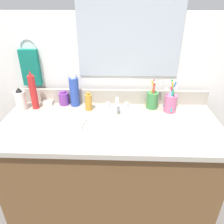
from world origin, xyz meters
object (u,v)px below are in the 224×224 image
Objects in this scene: bottle_spray_red at (33,92)px; soap_bar at (48,103)px; bottle_shampoo_blue at (74,91)px; cup_pink at (170,102)px; bottle_oil_amber at (89,102)px; hand_towel at (31,68)px; bottle_cream_purple at (64,98)px; faucet at (117,106)px; cup_green at (152,100)px; bottle_lotion_white at (21,100)px.

bottle_spray_red is 0.12m from soap_bar.
bottle_shampoo_blue is at bearing -1.00° from soap_bar.
bottle_oil_amber is at bearing 179.81° from cup_pink.
bottle_shampoo_blue reaches higher than bottle_oil_amber.
hand_towel is 2.40× the size of bottle_cream_purple.
bottle_spray_red is at bearing 179.13° from cup_pink.
faucet is at bearing -179.36° from cup_pink.
cup_pink is at bearing 0.64° from faucet.
cup_green is 0.65m from soap_bar.
bottle_shampoo_blue is 3.24× the size of soap_bar.
bottle_cream_purple is (0.24, 0.07, -0.02)m from bottle_lotion_white.
bottle_oil_amber is 1.23× the size of bottle_cream_purple.
bottle_shampoo_blue reaches higher than cup_green.
faucet is (0.53, -0.13, -0.19)m from hand_towel.
soap_bar is (0.06, 0.05, -0.10)m from bottle_spray_red.
bottle_cream_purple is at bearing 157.27° from bottle_oil_amber.
bottle_cream_purple is 0.11m from soap_bar.
cup_green is (0.75, -0.08, -0.16)m from hand_towel.
bottle_spray_red is 1.20× the size of cup_pink.
bottle_lotion_white is 1.51× the size of bottle_cream_purple.
hand_towel is at bearing 161.64° from bottle_oil_amber.
cup_green is (0.71, 0.03, -0.05)m from bottle_spray_red.
bottle_shampoo_blue is 0.48m from cup_green.
bottle_lotion_white is 0.58× the size of bottle_spray_red.
bottle_spray_red is 1.29× the size of cup_green.
cup_green is at bearing -6.20° from hand_towel.
bottle_shampoo_blue reaches higher than bottle_lotion_white.
bottle_shampoo_blue is 2.26× the size of bottle_cream_purple.
bottle_lotion_white is at bearing -109.15° from hand_towel.
cup_green reaches higher than bottle_cream_purple.
bottle_oil_amber is 0.33m from bottle_spray_red.
faucet is 2.50× the size of soap_bar.
hand_towel is 0.21m from bottle_lotion_white.
cup_green is (-0.10, 0.04, -0.00)m from cup_pink.
bottle_oil_amber is at bearing -13.02° from soap_bar.
bottle_oil_amber reaches higher than faucet.
cup_pink is at bearing -22.32° from cup_green.
bottle_shampoo_blue is (0.27, -0.06, -0.12)m from hand_towel.
bottle_shampoo_blue is 0.87× the size of bottle_spray_red.
bottle_oil_amber is at bearing 0.54° from bottle_lotion_white.
hand_towel is at bearing 70.85° from bottle_lotion_white.
bottle_spray_red is 3.71× the size of soap_bar.
cup_pink reaches higher than bottle_lotion_white.
cup_pink is 3.10× the size of soap_bar.
bottle_cream_purple is at bearing 172.24° from bottle_shampoo_blue.
bottle_lotion_white is at bearing -169.75° from bottle_spray_red.
hand_towel is 0.30m from bottle_shampoo_blue.
faucet is 0.28m from bottle_shampoo_blue.
bottle_cream_purple reaches higher than soap_bar.
soap_bar is (0.14, 0.07, -0.05)m from bottle_lotion_white.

